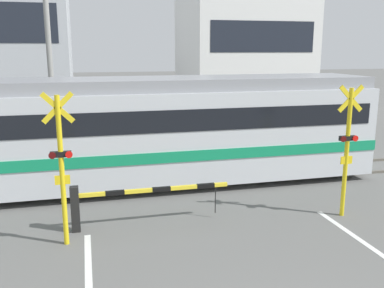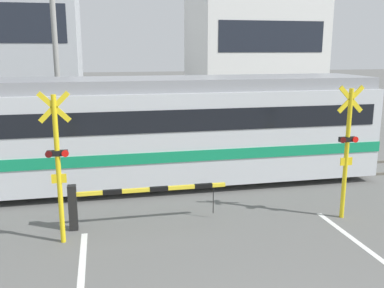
# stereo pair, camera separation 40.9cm
# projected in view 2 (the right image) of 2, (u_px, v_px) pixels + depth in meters

# --- Properties ---
(rail_track_near) EXTENTS (50.00, 0.10, 0.08)m
(rail_track_near) POSITION_uv_depth(u_px,v_px,m) (186.00, 187.00, 13.36)
(rail_track_near) COLOR #5B564C
(rail_track_near) RESTS_ON ground_plane
(rail_track_far) EXTENTS (50.00, 0.10, 0.08)m
(rail_track_far) POSITION_uv_depth(u_px,v_px,m) (178.00, 174.00, 14.73)
(rail_track_far) COLOR #5B564C
(rail_track_far) RESTS_ON ground_plane
(commuter_train) EXTENTS (15.70, 2.90, 3.38)m
(commuter_train) POSITION_uv_depth(u_px,v_px,m) (129.00, 129.00, 13.32)
(commuter_train) COLOR silver
(commuter_train) RESTS_ON ground_plane
(crossing_barrier_near) EXTENTS (3.86, 0.20, 1.11)m
(crossing_barrier_near) POSITION_uv_depth(u_px,v_px,m) (115.00, 198.00, 10.34)
(crossing_barrier_near) COLOR black
(crossing_barrier_near) RESTS_ON ground_plane
(crossing_barrier_far) EXTENTS (3.86, 0.20, 1.11)m
(crossing_barrier_far) POSITION_uv_depth(u_px,v_px,m) (224.00, 139.00, 17.18)
(crossing_barrier_far) COLOR black
(crossing_barrier_far) RESTS_ON ground_plane
(crossing_signal_left) EXTENTS (0.68, 0.15, 3.40)m
(crossing_signal_left) POSITION_uv_depth(u_px,v_px,m) (58.00, 161.00, 9.23)
(crossing_signal_left) COLOR yellow
(crossing_signal_left) RESTS_ON ground_plane
(crossing_signal_right) EXTENTS (0.68, 0.15, 3.40)m
(crossing_signal_right) POSITION_uv_depth(u_px,v_px,m) (347.00, 147.00, 10.64)
(crossing_signal_right) COLOR yellow
(crossing_signal_right) RESTS_ON ground_plane
(pedestrian) EXTENTS (0.38, 0.24, 1.80)m
(pedestrian) POSITION_uv_depth(u_px,v_px,m) (186.00, 117.00, 20.50)
(pedestrian) COLOR brown
(pedestrian) RESTS_ON ground_plane
(building_left_of_street) EXTENTS (5.86, 6.98, 10.13)m
(building_left_of_street) POSITION_uv_depth(u_px,v_px,m) (28.00, 35.00, 25.43)
(building_left_of_street) COLOR #B2B7BC
(building_left_of_street) RESTS_ON ground_plane
(building_right_of_street) EXTENTS (7.75, 6.98, 9.03)m
(building_right_of_street) POSITION_uv_depth(u_px,v_px,m) (251.00, 45.00, 28.42)
(building_right_of_street) COLOR white
(building_right_of_street) RESTS_ON ground_plane
(utility_pole_streetside) EXTENTS (0.22, 0.22, 6.85)m
(utility_pole_streetside) POSITION_uv_depth(u_px,v_px,m) (57.00, 70.00, 17.65)
(utility_pole_streetside) COLOR gray
(utility_pole_streetside) RESTS_ON ground_plane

